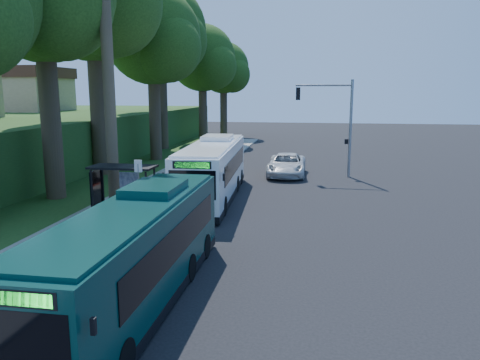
% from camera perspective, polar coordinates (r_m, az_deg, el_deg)
% --- Properties ---
extents(ground, '(140.00, 140.00, 0.00)m').
position_cam_1_polar(ground, '(25.43, 3.60, -3.31)').
color(ground, black).
rests_on(ground, ground).
extents(sidewalk, '(4.50, 70.00, 0.12)m').
position_cam_1_polar(sidewalk, '(27.10, -11.95, -2.51)').
color(sidewalk, gray).
rests_on(sidewalk, ground).
extents(red_curb, '(0.25, 30.00, 0.13)m').
position_cam_1_polar(red_curb, '(22.69, -10.16, -5.03)').
color(red_curb, maroon).
rests_on(red_curb, ground).
extents(grass_verge, '(8.00, 70.00, 0.06)m').
position_cam_1_polar(grass_verge, '(33.89, -17.91, -0.21)').
color(grass_verge, '#234719').
rests_on(grass_verge, ground).
extents(bus_shelter, '(3.20, 1.51, 2.55)m').
position_cam_1_polar(bus_shelter, '(24.15, -14.45, -0.00)').
color(bus_shelter, black).
rests_on(bus_shelter, ground).
extents(stop_sign_pole, '(0.35, 0.06, 3.17)m').
position_cam_1_polar(stop_sign_pole, '(21.45, -12.23, -0.48)').
color(stop_sign_pole, gray).
rests_on(stop_sign_pole, ground).
extents(traffic_signal_pole, '(4.10, 0.30, 7.00)m').
position_cam_1_polar(traffic_signal_pole, '(34.62, 11.68, 7.65)').
color(traffic_signal_pole, gray).
rests_on(traffic_signal_pole, ground).
extents(hillside_backdrop, '(24.00, 60.00, 8.80)m').
position_cam_1_polar(hillside_backdrop, '(49.10, -26.62, 5.27)').
color(hillside_backdrop, '#234719').
rests_on(hillside_backdrop, ground).
extents(tree_2, '(8.82, 8.40, 15.12)m').
position_cam_1_polar(tree_2, '(43.20, -10.49, 16.31)').
color(tree_2, '#382B1E').
rests_on(tree_2, ground).
extents(tree_3, '(10.08, 9.60, 17.28)m').
position_cam_1_polar(tree_3, '(51.52, -9.60, 17.09)').
color(tree_3, '#382B1E').
rests_on(tree_3, ground).
extents(tree_4, '(8.40, 8.00, 14.14)m').
position_cam_1_polar(tree_4, '(58.31, -4.54, 14.23)').
color(tree_4, '#382B1E').
rests_on(tree_4, ground).
extents(tree_5, '(7.35, 7.00, 12.86)m').
position_cam_1_polar(tree_5, '(65.86, -1.97, 13.19)').
color(tree_5, '#382B1E').
rests_on(tree_5, ground).
extents(white_bus, '(3.21, 11.90, 3.51)m').
position_cam_1_polar(white_bus, '(27.31, -3.30, 1.35)').
color(white_bus, white).
rests_on(white_bus, ground).
extents(teal_bus, '(2.37, 10.93, 3.26)m').
position_cam_1_polar(teal_bus, '(14.09, -12.51, -8.49)').
color(teal_bus, '#093230').
rests_on(teal_bus, ground).
extents(pickup, '(2.74, 5.86, 1.62)m').
position_cam_1_polar(pickup, '(34.91, 5.70, 1.88)').
color(pickup, silver).
rests_on(pickup, ground).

